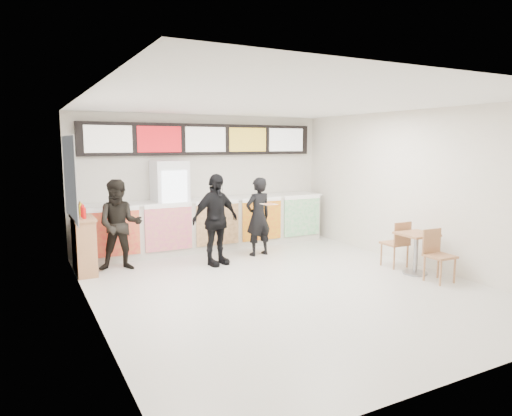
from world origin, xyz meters
TOP-DOWN VIEW (x-y plane):
  - floor at (0.00, 0.00)m, footprint 7.00×7.00m
  - ceiling at (0.00, 0.00)m, footprint 7.00×7.00m
  - wall_back at (0.00, 3.50)m, footprint 6.00×0.00m
  - wall_left at (-3.00, 0.00)m, footprint 0.00×7.00m
  - wall_right at (3.00, 0.00)m, footprint 0.00×7.00m
  - service_counter at (0.00, 3.09)m, footprint 5.56×0.77m
  - menu_board at (0.00, 3.41)m, footprint 5.50×0.14m
  - drinks_fridge at (-0.93, 3.11)m, footprint 0.70×0.67m
  - mirror_panel at (-2.99, 2.45)m, footprint 0.01×2.00m
  - customer_main at (0.63, 2.03)m, footprint 0.65×0.47m
  - customer_left at (-2.18, 2.24)m, footprint 0.97×0.84m
  - customer_mid at (-0.47, 1.74)m, footprint 1.12×0.68m
  - pizza_slice at (0.63, 1.58)m, footprint 0.36×0.36m
  - cafe_table at (2.50, -0.55)m, footprint 0.63×1.55m
  - condiment_ledge at (-2.82, 2.33)m, footprint 0.38×0.93m

SIDE VIEW (x-z plane):
  - floor at x=0.00m, z-range 0.00..0.00m
  - cafe_table at x=2.50m, z-range 0.08..0.97m
  - condiment_ledge at x=-2.82m, z-range -0.09..1.16m
  - service_counter at x=0.00m, z-range 0.00..1.14m
  - customer_main at x=0.63m, z-range 0.00..1.66m
  - customer_left at x=-2.18m, z-range 0.00..1.70m
  - customer_mid at x=-0.47m, z-range 0.00..1.79m
  - drinks_fridge at x=-0.93m, z-range 0.00..2.00m
  - pizza_slice at x=0.63m, z-range 1.15..1.17m
  - wall_back at x=0.00m, z-range -1.50..4.50m
  - wall_left at x=-3.00m, z-range -2.00..5.00m
  - wall_right at x=3.00m, z-range -2.00..5.00m
  - mirror_panel at x=-2.99m, z-range 1.00..2.50m
  - menu_board at x=0.00m, z-range 2.10..2.80m
  - ceiling at x=0.00m, z-range 3.00..3.00m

